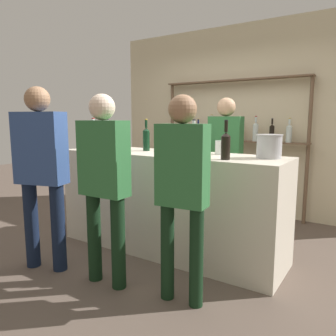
# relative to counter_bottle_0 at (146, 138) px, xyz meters

# --- Properties ---
(ground_plane) EXTENTS (16.00, 16.00, 0.00)m
(ground_plane) POSITION_rel_counter_bottle_0_xyz_m (0.34, -0.07, -1.21)
(ground_plane) COLOR brown
(bar_counter) EXTENTS (2.48, 0.70, 1.07)m
(bar_counter) POSITION_rel_counter_bottle_0_xyz_m (0.34, -0.07, -0.67)
(bar_counter) COLOR beige
(bar_counter) RESTS_ON ground_plane
(back_wall) EXTENTS (4.08, 0.12, 2.80)m
(back_wall) POSITION_rel_counter_bottle_0_xyz_m (0.34, 1.88, 0.19)
(back_wall) COLOR beige
(back_wall) RESTS_ON ground_plane
(back_shelf) EXTENTS (2.19, 0.18, 1.99)m
(back_shelf) POSITION_rel_counter_bottle_0_xyz_m (0.34, 1.70, 0.09)
(back_shelf) COLOR brown
(back_shelf) RESTS_ON ground_plane
(counter_bottle_0) EXTENTS (0.08, 0.08, 0.36)m
(counter_bottle_0) POSITION_rel_counter_bottle_0_xyz_m (0.00, 0.00, 0.00)
(counter_bottle_0) COLOR black
(counter_bottle_0) RESTS_ON bar_counter
(counter_bottle_1) EXTENTS (0.09, 0.09, 0.37)m
(counter_bottle_1) POSITION_rel_counter_bottle_0_xyz_m (-0.73, -0.10, 0.01)
(counter_bottle_1) COLOR silver
(counter_bottle_1) RESTS_ON bar_counter
(counter_bottle_2) EXTENTS (0.08, 0.08, 0.35)m
(counter_bottle_2) POSITION_rel_counter_bottle_0_xyz_m (1.07, -0.26, -0.01)
(counter_bottle_2) COLOR black
(counter_bottle_2) RESTS_ON bar_counter
(counter_bottle_3) EXTENTS (0.07, 0.07, 0.35)m
(counter_bottle_3) POSITION_rel_counter_bottle_0_xyz_m (-0.73, 0.16, -0.01)
(counter_bottle_3) COLOR silver
(counter_bottle_3) RESTS_ON bar_counter
(counter_bottle_4) EXTENTS (0.08, 0.08, 0.35)m
(counter_bottle_4) POSITION_rel_counter_bottle_0_xyz_m (0.70, -0.18, -0.00)
(counter_bottle_4) COLOR silver
(counter_bottle_4) RESTS_ON bar_counter
(ice_bucket) EXTENTS (0.24, 0.24, 0.22)m
(ice_bucket) POSITION_rel_counter_bottle_0_xyz_m (1.36, 0.06, -0.03)
(ice_bucket) COLOR #B2B2B7
(ice_bucket) RESTS_ON bar_counter
(cork_jar) EXTENTS (0.13, 0.13, 0.14)m
(cork_jar) POSITION_rel_counter_bottle_0_xyz_m (0.86, 0.13, -0.07)
(cork_jar) COLOR silver
(cork_jar) RESTS_ON bar_counter
(server_behind_counter) EXTENTS (0.40, 0.22, 1.68)m
(server_behind_counter) POSITION_rel_counter_bottle_0_xyz_m (0.64, 0.73, -0.21)
(server_behind_counter) COLOR black
(server_behind_counter) RESTS_ON ground_plane
(customer_right) EXTENTS (0.40, 0.21, 1.60)m
(customer_right) POSITION_rel_counter_bottle_0_xyz_m (0.99, -0.88, -0.25)
(customer_right) COLOR black
(customer_right) RESTS_ON ground_plane
(customer_center) EXTENTS (0.43, 0.21, 1.63)m
(customer_center) POSITION_rel_counter_bottle_0_xyz_m (0.29, -0.98, -0.25)
(customer_center) COLOR black
(customer_center) RESTS_ON ground_plane
(customer_left) EXTENTS (0.51, 0.33, 1.72)m
(customer_left) POSITION_rel_counter_bottle_0_xyz_m (-0.41, -1.08, -0.20)
(customer_left) COLOR #121C33
(customer_left) RESTS_ON ground_plane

